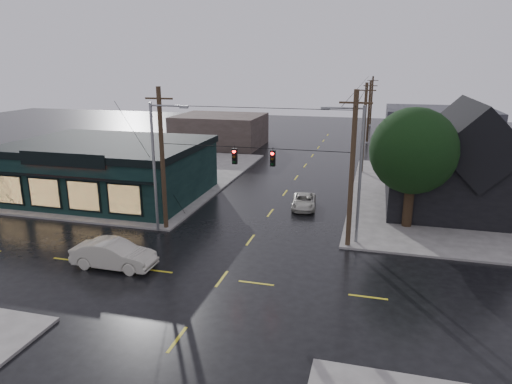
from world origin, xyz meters
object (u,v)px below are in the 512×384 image
(corner_tree, at_px, (413,151))
(suv_silver, at_px, (304,201))
(utility_pole_ne, at_px, (347,247))
(sedan_cream, at_px, (114,254))
(utility_pole_nw, at_px, (166,229))

(corner_tree, height_order, suv_silver, corner_tree)
(utility_pole_ne, relative_size, suv_silver, 2.47)
(utility_pole_ne, bearing_deg, sedan_cream, -153.01)
(sedan_cream, bearing_deg, suv_silver, -32.66)
(corner_tree, distance_m, utility_pole_nw, 18.49)
(utility_pole_ne, distance_m, sedan_cream, 14.75)
(corner_tree, bearing_deg, utility_pole_ne, -129.22)
(corner_tree, height_order, utility_pole_nw, corner_tree)
(corner_tree, xyz_separation_m, utility_pole_nw, (-16.92, -4.80, -5.69))
(utility_pole_ne, relative_size, sedan_cream, 2.04)
(utility_pole_nw, bearing_deg, corner_tree, 15.85)
(utility_pole_ne, height_order, suv_silver, utility_pole_ne)
(corner_tree, xyz_separation_m, suv_silver, (-8.02, 2.67, -5.12))
(sedan_cream, distance_m, suv_silver, 16.79)
(sedan_cream, bearing_deg, utility_pole_nw, -1.21)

